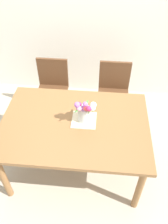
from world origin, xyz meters
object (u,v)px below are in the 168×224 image
(flower_vase, at_px, (85,111))
(dining_table, at_px, (75,128))
(chair_right, at_px, (114,90))
(chair_left, at_px, (53,87))

(flower_vase, bearing_deg, dining_table, -161.37)
(chair_right, bearing_deg, chair_left, 0.00)
(chair_left, height_order, flower_vase, flower_vase)
(chair_left, distance_m, flower_vase, 1.07)
(chair_left, xyz_separation_m, chair_right, (0.85, 0.00, 0.00))
(flower_vase, bearing_deg, chair_right, 69.24)
(dining_table, xyz_separation_m, flower_vase, (0.10, 0.03, 0.23))
(dining_table, xyz_separation_m, chair_right, (0.43, 0.89, -0.15))
(chair_left, xyz_separation_m, flower_vase, (0.53, -0.85, 0.38))
(dining_table, bearing_deg, flower_vase, 18.63)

